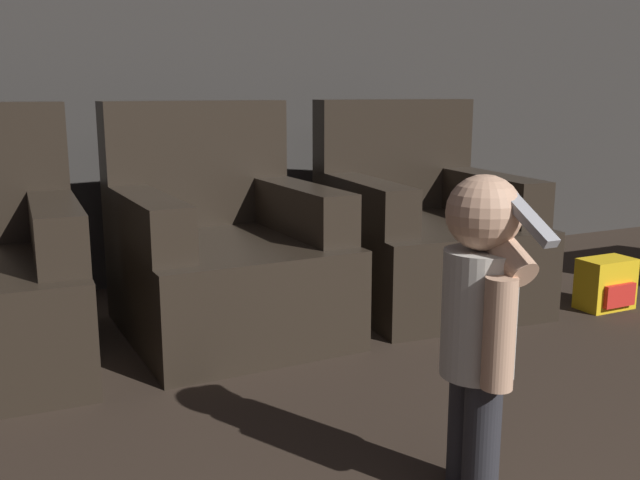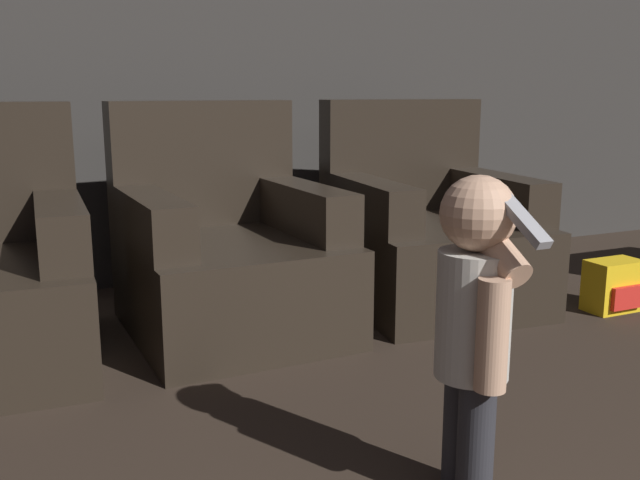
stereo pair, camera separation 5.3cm
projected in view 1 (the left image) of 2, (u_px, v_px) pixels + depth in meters
The scene contains 5 objects.
wall_back at pixel (217, 23), 3.57m from camera, with size 8.40×0.05×2.60m.
armchair_middle at pixel (223, 255), 2.90m from camera, with size 0.82×0.92×0.93m.
armchair_right at pixel (421, 235), 3.32m from camera, with size 0.87×0.97×0.93m.
person_toddler at pixel (481, 314), 1.64m from camera, with size 0.17×0.31×0.79m.
toy_backpack at pixel (606, 284), 3.21m from camera, with size 0.24×0.17×0.23m.
Camera 1 is at (-1.16, 0.93, 0.97)m, focal length 40.00 mm.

